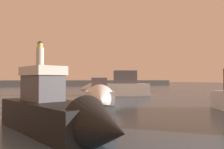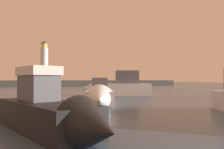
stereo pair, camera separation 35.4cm
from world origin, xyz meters
TOP-DOWN VIEW (x-y plane):
  - ground_plane at (0.00, 32.83)m, footprint 220.00×220.00m
  - breakwater at (0.00, 65.66)m, footprint 85.56×5.63m
  - lighthouse at (-1.42, 65.66)m, footprint 2.20×2.20m
  - motorboat_0 at (0.08, 12.62)m, footprint 3.78×6.99m
  - motorboat_1 at (4.25, 20.94)m, footprint 8.26×4.41m
  - motorboat_3 at (-3.80, 4.91)m, footprint 3.80×6.33m

SIDE VIEW (x-z plane):
  - ground_plane at x=0.00m, z-range 0.00..0.00m
  - motorboat_0 at x=0.08m, z-range -0.55..1.79m
  - motorboat_3 at x=-3.80m, z-range -0.57..1.97m
  - breakwater at x=0.00m, z-range 0.00..1.61m
  - motorboat_1 at x=4.25m, z-range -0.72..2.55m
  - lighthouse at x=-1.42m, z-range 1.30..13.21m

